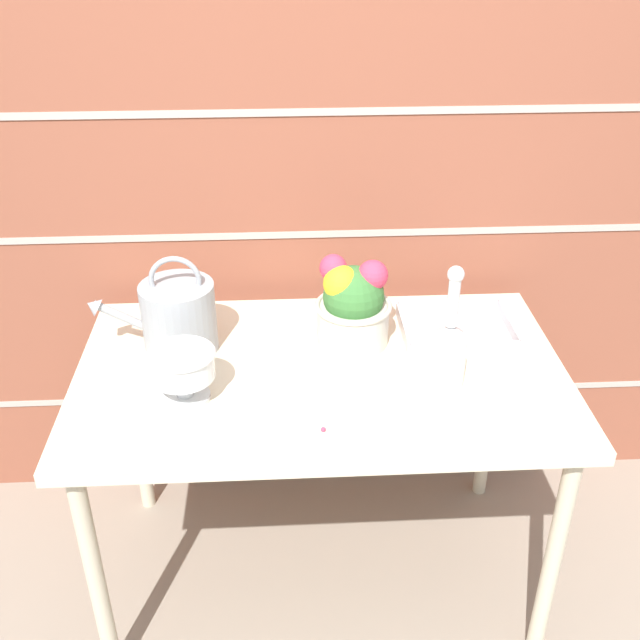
{
  "coord_description": "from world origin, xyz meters",
  "views": [
    {
      "loc": [
        -0.09,
        -1.59,
        1.81
      ],
      "look_at": [
        0.0,
        0.04,
        0.86
      ],
      "focal_mm": 42.0,
      "sensor_mm": 36.0,
      "label": 1
    }
  ],
  "objects_px": {
    "watering_can": "(178,316)",
    "wire_tray": "(456,330)",
    "glass_decanter": "(448,349)",
    "crystal_pedestal_bowl": "(182,368)",
    "flower_planter": "(352,304)"
  },
  "relations": [
    {
      "from": "glass_decanter",
      "to": "wire_tray",
      "type": "bearing_deg",
      "value": 71.75
    },
    {
      "from": "glass_decanter",
      "to": "wire_tray",
      "type": "xyz_separation_m",
      "value": [
        0.08,
        0.24,
        -0.09
      ]
    },
    {
      "from": "watering_can",
      "to": "wire_tray",
      "type": "xyz_separation_m",
      "value": [
        0.75,
        0.03,
        -0.09
      ]
    },
    {
      "from": "glass_decanter",
      "to": "flower_planter",
      "type": "bearing_deg",
      "value": 134.8
    },
    {
      "from": "glass_decanter",
      "to": "wire_tray",
      "type": "distance_m",
      "value": 0.27
    },
    {
      "from": "watering_can",
      "to": "crystal_pedestal_bowl",
      "type": "bearing_deg",
      "value": -81.41
    },
    {
      "from": "flower_planter",
      "to": "glass_decanter",
      "type": "xyz_separation_m",
      "value": [
        0.21,
        -0.21,
        -0.01
      ]
    },
    {
      "from": "flower_planter",
      "to": "glass_decanter",
      "type": "relative_size",
      "value": 0.76
    },
    {
      "from": "glass_decanter",
      "to": "crystal_pedestal_bowl",
      "type": "bearing_deg",
      "value": -177.8
    },
    {
      "from": "wire_tray",
      "to": "crystal_pedestal_bowl",
      "type": "bearing_deg",
      "value": -159.82
    },
    {
      "from": "crystal_pedestal_bowl",
      "to": "wire_tray",
      "type": "relative_size",
      "value": 0.54
    },
    {
      "from": "watering_can",
      "to": "wire_tray",
      "type": "relative_size",
      "value": 1.12
    },
    {
      "from": "wire_tray",
      "to": "glass_decanter",
      "type": "bearing_deg",
      "value": -108.25
    },
    {
      "from": "flower_planter",
      "to": "glass_decanter",
      "type": "height_order",
      "value": "glass_decanter"
    },
    {
      "from": "watering_can",
      "to": "flower_planter",
      "type": "distance_m",
      "value": 0.46
    }
  ]
}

